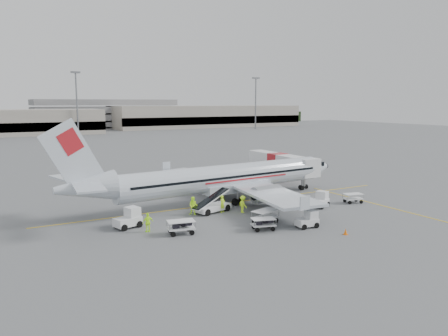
{
  "coord_description": "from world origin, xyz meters",
  "views": [
    {
      "loc": [
        -24.89,
        -42.92,
        11.51
      ],
      "look_at": [
        0.0,
        2.0,
        3.8
      ],
      "focal_mm": 35.0,
      "sensor_mm": 36.0,
      "label": 1
    }
  ],
  "objects_px": {
    "tug_mid": "(307,219)",
    "aircraft": "(227,160)",
    "tug_aft": "(128,218)",
    "jet_bridge": "(278,168)",
    "tug_fore": "(320,200)",
    "belt_loader": "(212,199)"
  },
  "relations": [
    {
      "from": "aircraft",
      "to": "tug_aft",
      "type": "xyz_separation_m",
      "value": [
        -13.36,
        -4.93,
        -4.0
      ]
    },
    {
      "from": "belt_loader",
      "to": "tug_aft",
      "type": "xyz_separation_m",
      "value": [
        -9.6,
        -1.4,
        -0.51
      ]
    },
    {
      "from": "tug_fore",
      "to": "belt_loader",
      "type": "bearing_deg",
      "value": 137.65
    },
    {
      "from": "tug_mid",
      "to": "tug_fore",
      "type": "bearing_deg",
      "value": 45.12
    },
    {
      "from": "aircraft",
      "to": "tug_mid",
      "type": "distance_m",
      "value": 13.61
    },
    {
      "from": "aircraft",
      "to": "tug_aft",
      "type": "distance_m",
      "value": 14.79
    },
    {
      "from": "jet_bridge",
      "to": "tug_mid",
      "type": "relative_size",
      "value": 7.96
    },
    {
      "from": "tug_aft",
      "to": "jet_bridge",
      "type": "bearing_deg",
      "value": 8.41
    },
    {
      "from": "belt_loader",
      "to": "tug_aft",
      "type": "bearing_deg",
      "value": 172.44
    },
    {
      "from": "belt_loader",
      "to": "tug_mid",
      "type": "xyz_separation_m",
      "value": [
        5.04,
        -9.36,
        -0.67
      ]
    },
    {
      "from": "tug_fore",
      "to": "tug_mid",
      "type": "height_order",
      "value": "tug_fore"
    },
    {
      "from": "aircraft",
      "to": "tug_fore",
      "type": "xyz_separation_m",
      "value": [
        7.71,
        -7.36,
        -4.07
      ]
    },
    {
      "from": "tug_aft",
      "to": "aircraft",
      "type": "bearing_deg",
      "value": 3.27
    },
    {
      "from": "belt_loader",
      "to": "tug_mid",
      "type": "distance_m",
      "value": 10.65
    },
    {
      "from": "jet_bridge",
      "to": "tug_aft",
      "type": "distance_m",
      "value": 28.79
    },
    {
      "from": "aircraft",
      "to": "belt_loader",
      "type": "distance_m",
      "value": 6.23
    },
    {
      "from": "tug_mid",
      "to": "tug_aft",
      "type": "xyz_separation_m",
      "value": [
        -14.63,
        7.97,
        0.15
      ]
    },
    {
      "from": "tug_mid",
      "to": "tug_aft",
      "type": "distance_m",
      "value": 16.66
    },
    {
      "from": "jet_bridge",
      "to": "tug_fore",
      "type": "bearing_deg",
      "value": -108.48
    },
    {
      "from": "jet_bridge",
      "to": "tug_fore",
      "type": "height_order",
      "value": "jet_bridge"
    },
    {
      "from": "tug_mid",
      "to": "tug_aft",
      "type": "bearing_deg",
      "value": 155.88
    },
    {
      "from": "tug_mid",
      "to": "aircraft",
      "type": "bearing_deg",
      "value": 100.09
    }
  ]
}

